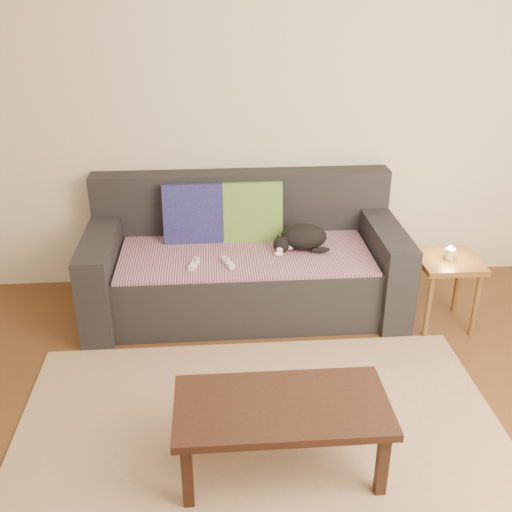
# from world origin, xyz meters

# --- Properties ---
(ground) EXTENTS (4.50, 4.50, 0.00)m
(ground) POSITION_xyz_m (0.00, 0.00, 0.00)
(ground) COLOR brown
(ground) RESTS_ON ground
(back_wall) EXTENTS (4.50, 0.04, 2.60)m
(back_wall) POSITION_xyz_m (0.00, 2.00, 1.30)
(back_wall) COLOR beige
(back_wall) RESTS_ON ground
(sofa) EXTENTS (2.10, 0.94, 0.87)m
(sofa) POSITION_xyz_m (0.00, 1.57, 0.31)
(sofa) COLOR #232328
(sofa) RESTS_ON ground
(throw_blanket) EXTENTS (1.66, 0.74, 0.02)m
(throw_blanket) POSITION_xyz_m (0.00, 1.48, 0.43)
(throw_blanket) COLOR #43294D
(throw_blanket) RESTS_ON sofa
(cushion_navy) EXTENTS (0.41, 0.17, 0.42)m
(cushion_navy) POSITION_xyz_m (-0.34, 1.74, 0.63)
(cushion_navy) COLOR #101846
(cushion_navy) RESTS_ON throw_blanket
(cushion_green) EXTENTS (0.41, 0.18, 0.42)m
(cushion_green) POSITION_xyz_m (0.07, 1.74, 0.63)
(cushion_green) COLOR #0D5747
(cushion_green) RESTS_ON throw_blanket
(cat) EXTENTS (0.40, 0.30, 0.16)m
(cat) POSITION_xyz_m (0.38, 1.53, 0.52)
(cat) COLOR black
(cat) RESTS_ON throw_blanket
(wii_remote_a) EXTENTS (0.07, 0.15, 0.03)m
(wii_remote_a) POSITION_xyz_m (-0.34, 1.31, 0.46)
(wii_remote_a) COLOR white
(wii_remote_a) RESTS_ON throw_blanket
(wii_remote_b) EXTENTS (0.08, 0.15, 0.03)m
(wii_remote_b) POSITION_xyz_m (-0.12, 1.31, 0.46)
(wii_remote_b) COLOR white
(wii_remote_b) RESTS_ON throw_blanket
(side_table) EXTENTS (0.38, 0.38, 0.48)m
(side_table) POSITION_xyz_m (1.29, 1.21, 0.40)
(side_table) COLOR brown
(side_table) RESTS_ON ground
(candle) EXTENTS (0.06, 0.06, 0.09)m
(candle) POSITION_xyz_m (1.29, 1.21, 0.52)
(candle) COLOR beige
(candle) RESTS_ON side_table
(rug) EXTENTS (2.50, 1.80, 0.01)m
(rug) POSITION_xyz_m (0.00, 0.15, 0.01)
(rug) COLOR tan
(rug) RESTS_ON ground
(coffee_table) EXTENTS (0.97, 0.49, 0.39)m
(coffee_table) POSITION_xyz_m (0.07, 0.00, 0.34)
(coffee_table) COLOR black
(coffee_table) RESTS_ON rug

